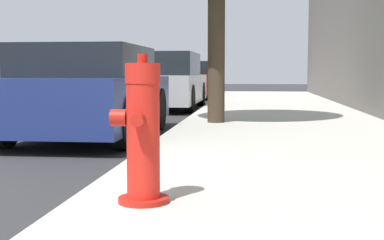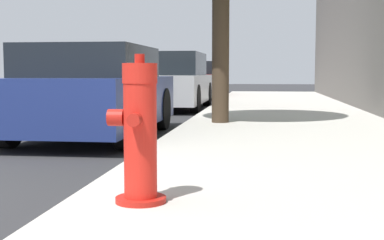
{
  "view_description": "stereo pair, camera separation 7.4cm",
  "coord_description": "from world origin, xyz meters",
  "views": [
    {
      "loc": [
        3.31,
        -3.14,
        0.98
      ],
      "look_at": [
        2.79,
        1.39,
        0.57
      ],
      "focal_mm": 50.0,
      "sensor_mm": 36.0,
      "label": 1
    },
    {
      "loc": [
        3.39,
        -3.14,
        0.98
      ],
      "look_at": [
        2.79,
        1.39,
        0.57
      ],
      "focal_mm": 50.0,
      "sensor_mm": 36.0,
      "label": 2
    }
  ],
  "objects": [
    {
      "name": "sidewalk_slab",
      "position": [
        3.84,
        0.0,
        0.07
      ],
      "size": [
        3.48,
        40.0,
        0.14
      ],
      "color": "beige",
      "rests_on": "ground_plane"
    },
    {
      "name": "parked_car_mid",
      "position": [
        1.02,
        10.77,
        0.71
      ],
      "size": [
        1.78,
        4.44,
        1.48
      ],
      "color": "#B7B7BC",
      "rests_on": "ground_plane"
    },
    {
      "name": "parked_car_far",
      "position": [
        0.94,
        16.52,
        0.66
      ],
      "size": [
        1.77,
        3.94,
        1.35
      ],
      "color": "maroon",
      "rests_on": "ground_plane"
    },
    {
      "name": "fire_hydrant",
      "position": [
        2.61,
        0.19,
        0.58
      ],
      "size": [
        0.37,
        0.38,
        0.95
      ],
      "color": "red",
      "rests_on": "sidewalk_slab"
    },
    {
      "name": "parked_car_near",
      "position": [
        0.9,
        4.55,
        0.67
      ],
      "size": [
        1.78,
        3.88,
        1.36
      ],
      "color": "navy",
      "rests_on": "ground_plane"
    }
  ]
}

